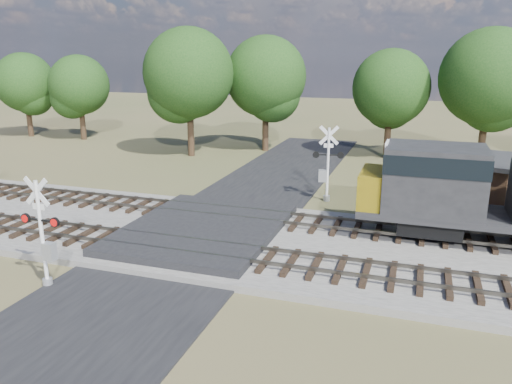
% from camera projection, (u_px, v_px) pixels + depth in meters
% --- Properties ---
extents(ground, '(160.00, 160.00, 0.00)m').
position_uv_depth(ground, '(199.00, 240.00, 23.64)').
color(ground, '#49522C').
rests_on(ground, ground).
extents(ballast_bed, '(140.00, 10.00, 0.30)m').
position_uv_depth(ballast_bed, '(421.00, 260.00, 21.00)').
color(ballast_bed, gray).
rests_on(ballast_bed, ground).
extents(road, '(7.00, 60.00, 0.08)m').
position_uv_depth(road, '(199.00, 240.00, 23.63)').
color(road, black).
rests_on(road, ground).
extents(crossing_panel, '(7.00, 9.00, 0.62)m').
position_uv_depth(crossing_panel, '(203.00, 231.00, 24.01)').
color(crossing_panel, '#262628').
rests_on(crossing_panel, ground).
extents(track_near, '(140.00, 2.60, 0.33)m').
position_uv_depth(track_near, '(247.00, 256.00, 20.75)').
color(track_near, black).
rests_on(track_near, ballast_bed).
extents(track_far, '(140.00, 2.60, 0.33)m').
position_uv_depth(track_far, '(280.00, 220.00, 25.32)').
color(track_far, black).
rests_on(track_far, ballast_bed).
extents(crossing_signal_near, '(1.73, 0.37, 4.28)m').
position_uv_depth(crossing_signal_near, '(45.00, 243.00, 18.49)').
color(crossing_signal_near, silver).
rests_on(crossing_signal_near, ground).
extents(crossing_signal_far, '(1.82, 0.51, 4.55)m').
position_uv_depth(crossing_signal_far, '(326.00, 170.00, 29.51)').
color(crossing_signal_far, silver).
rests_on(crossing_signal_far, ground).
extents(equipment_shed, '(6.02, 6.02, 3.37)m').
position_uv_depth(equipment_shed, '(464.00, 186.00, 26.71)').
color(equipment_shed, '#4B2A20').
rests_on(equipment_shed, ground).
extents(treeline, '(81.42, 11.69, 11.77)m').
position_uv_depth(treeline, '(471.00, 77.00, 36.74)').
color(treeline, black).
rests_on(treeline, ground).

